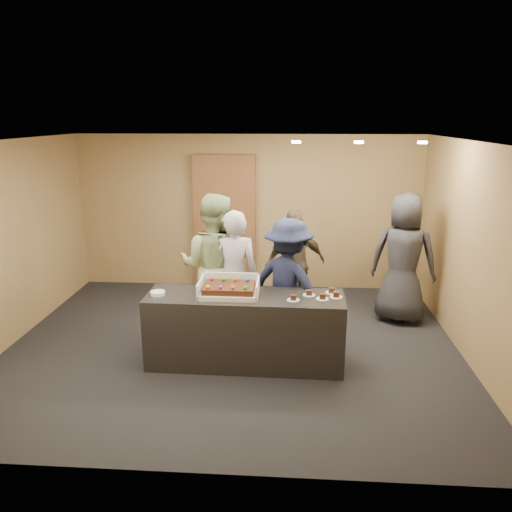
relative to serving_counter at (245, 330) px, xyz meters
name	(u,v)px	position (x,y,z in m)	size (l,w,h in m)	color
room	(232,249)	(-0.21, 0.46, 0.90)	(6.04, 6.00, 2.70)	black
serving_counter	(245,330)	(0.00, 0.00, 0.00)	(2.40, 0.70, 0.90)	black
storage_cabinet	(225,223)	(-0.61, 2.87, 0.73)	(1.08, 0.15, 2.37)	brown
cake_box	(229,291)	(-0.19, 0.03, 0.50)	(0.72, 0.49, 0.21)	white
sheet_cake	(229,288)	(-0.19, 0.00, 0.55)	(0.61, 0.42, 0.12)	black
plate_stack	(158,293)	(-1.06, -0.05, 0.47)	(0.18, 0.18, 0.04)	white
slice_a	(293,298)	(0.59, -0.12, 0.47)	(0.15, 0.15, 0.07)	white
slice_b	(309,294)	(0.78, 0.06, 0.47)	(0.15, 0.15, 0.07)	white
slice_c	(323,297)	(0.93, -0.06, 0.47)	(0.15, 0.15, 0.07)	white
slice_d	(332,291)	(1.05, 0.16, 0.47)	(0.15, 0.15, 0.07)	white
slice_e	(336,296)	(1.10, 0.01, 0.47)	(0.15, 0.15, 0.07)	white
person_server_grey	(234,277)	(-0.21, 0.67, 0.46)	(0.67, 0.44, 1.83)	#B0B0B5
person_sage_man	(214,266)	(-0.51, 0.86, 0.55)	(0.98, 0.76, 2.01)	#96AA77
person_navy_man	(288,284)	(0.52, 0.57, 0.42)	(1.12, 0.65, 1.74)	#181E39
person_brown_extra	(295,264)	(0.62, 1.62, 0.38)	(0.97, 0.41, 1.66)	brown
person_dark_suit	(403,258)	(2.21, 1.53, 0.53)	(0.95, 0.62, 1.95)	#2A292E
ceiling_spotlights	(359,142)	(1.39, 0.96, 2.22)	(1.72, 0.12, 0.03)	#FFEAC6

